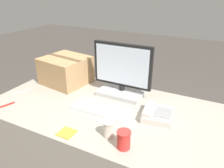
% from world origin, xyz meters
% --- Properties ---
extents(office_desk, '(1.80, 0.90, 0.75)m').
position_xyz_m(office_desk, '(0.00, 0.00, 0.37)').
color(office_desk, '#A89E8E').
rests_on(office_desk, ground_plane).
extents(monitor, '(0.48, 0.26, 0.42)m').
position_xyz_m(monitor, '(-0.02, 0.26, 0.91)').
color(monitor, '#B7B7B7').
rests_on(monitor, office_desk).
extents(keyboard, '(0.42, 0.17, 0.03)m').
position_xyz_m(keyboard, '(-0.05, -0.05, 0.76)').
color(keyboard, silver).
rests_on(keyboard, office_desk).
extents(desk_phone, '(0.22, 0.24, 0.08)m').
position_xyz_m(desk_phone, '(0.33, 0.04, 0.78)').
color(desk_phone, beige).
rests_on(desk_phone, office_desk).
extents(paper_cup_left, '(0.07, 0.07, 0.10)m').
position_xyz_m(paper_cup_left, '(0.14, -0.28, 0.80)').
color(paper_cup_left, beige).
rests_on(paper_cup_left, office_desk).
extents(paper_cup_right, '(0.08, 0.08, 0.11)m').
position_xyz_m(paper_cup_right, '(0.26, -0.33, 0.80)').
color(paper_cup_right, red).
rests_on(paper_cup_right, office_desk).
extents(spoon, '(0.09, 0.14, 0.00)m').
position_xyz_m(spoon, '(-0.78, -0.07, 0.75)').
color(spoon, '#B2B2B7').
rests_on(spoon, office_desk).
extents(cardboard_box, '(0.42, 0.40, 0.24)m').
position_xyz_m(cardboard_box, '(-0.57, 0.24, 0.87)').
color(cardboard_box, tan).
rests_on(cardboard_box, office_desk).
extents(pen_marker, '(0.05, 0.13, 0.01)m').
position_xyz_m(pen_marker, '(-0.71, -0.32, 0.75)').
color(pen_marker, red).
rests_on(pen_marker, office_desk).
extents(sticky_note_pad, '(0.10, 0.10, 0.01)m').
position_xyz_m(sticky_note_pad, '(-0.10, -0.37, 0.75)').
color(sticky_note_pad, gold).
rests_on(sticky_note_pad, office_desk).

